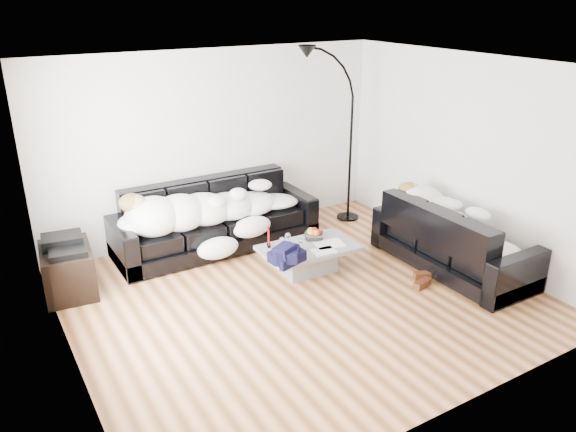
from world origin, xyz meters
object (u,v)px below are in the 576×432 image
sleeper_right (455,221)px  stereo (64,244)px  sofa_back (216,217)px  sleeper_back (216,204)px  candle_left (269,239)px  sofa_right (454,237)px  wine_glass_b (282,244)px  floor_lamp (351,146)px  coffee_table (308,259)px  wine_glass_c (301,244)px  fruit_bowl (314,234)px  wine_glass_a (288,240)px  candle_right (268,236)px  av_cabinet (68,270)px  shoes (423,279)px

sleeper_right → stereo: (-4.29, 1.84, -0.02)m
stereo → sofa_back: bearing=14.7°
sleeper_back → candle_left: bearing=-75.8°
sofa_right → stereo: (-4.29, 1.84, 0.19)m
wine_glass_b → candle_left: size_ratio=0.80×
wine_glass_b → floor_lamp: 2.29m
coffee_table → wine_glass_c: (-0.13, -0.03, 0.25)m
sofa_right → fruit_bowl: sofa_right is taller
floor_lamp → sofa_back: bearing=-158.8°
sofa_back → sleeper_back: size_ratio=1.18×
wine_glass_a → candle_left: candle_left is taller
sofa_back → wine_glass_c: 1.41m
candle_right → fruit_bowl: bearing=-12.6°
candle_left → stereo: (-2.24, 0.78, 0.16)m
sofa_right → candle_right: bearing=61.1°
wine_glass_c → candle_left: 0.40m
wine_glass_c → candle_right: 0.42m
sleeper_right → fruit_bowl: sleeper_right is taller
av_cabinet → floor_lamp: (4.18, 0.20, 0.88)m
sofa_right → av_cabinet: 4.67m
sleeper_back → wine_glass_a: 1.19m
sofa_back → sofa_right: (2.31, -2.10, -0.02)m
sleeper_back → candle_right: bearing=-73.5°
wine_glass_a → shoes: 1.71m
floor_lamp → sleeper_right: bearing=-63.8°
fruit_bowl → shoes: 1.45m
sleeper_right → sofa_back: bearing=47.7°
sofa_back → wine_glass_a: sofa_back is taller
sleeper_back → sleeper_right: sleeper_back is taller
sofa_right → wine_glass_b: 2.16m
coffee_table → stereo: stereo is taller
sofa_right → wine_glass_c: bearing=65.4°
sleeper_right → shoes: 0.85m
av_cabinet → sleeper_right: bearing=-17.2°
sleeper_right → fruit_bowl: bearing=55.6°
sofa_back → av_cabinet: bearing=-172.6°
wine_glass_c → floor_lamp: bearing=36.9°
wine_glass_c → floor_lamp: (1.64, 1.23, 0.73)m
sofa_right → wine_glass_c: size_ratio=13.84×
wine_glass_b → sofa_right: bearing=-24.4°
coffee_table → candle_left: candle_left is taller
sleeper_back → coffee_table: (0.68, -1.21, -0.48)m
av_cabinet → sofa_back: bearing=13.5°
coffee_table → wine_glass_a: wine_glass_a is taller
candle_right → shoes: candle_right is taller
sofa_right → shoes: bearing=102.7°
fruit_bowl → sleeper_right: bearing=-34.4°
sleeper_right → candle_right: sleeper_right is taller
stereo → av_cabinet: bearing=0.0°
wine_glass_a → shoes: size_ratio=0.41×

